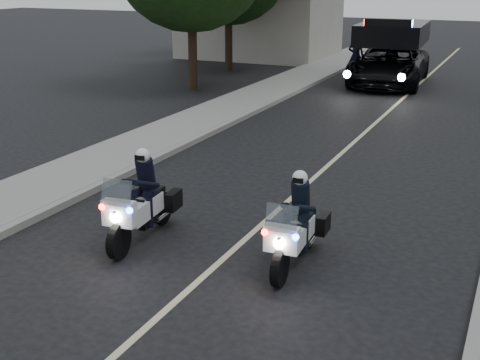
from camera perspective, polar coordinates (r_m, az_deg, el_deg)
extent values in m
plane|color=black|center=(9.64, -4.78, -10.07)|extent=(120.00, 120.00, 0.00)
cube|color=gray|center=(19.76, -0.83, 5.29)|extent=(0.20, 60.00, 0.15)
cube|color=gray|center=(20.25, -3.64, 5.59)|extent=(2.00, 60.00, 0.16)
cube|color=#BFB78C|center=(18.41, 10.77, 3.74)|extent=(0.12, 50.00, 0.01)
imported|color=black|center=(27.91, 13.41, 8.55)|extent=(3.28, 6.40, 3.03)
imported|color=black|center=(28.01, 10.45, 8.78)|extent=(0.79, 1.78, 0.90)
imported|color=black|center=(28.01, 10.45, 8.78)|extent=(0.70, 0.47, 1.91)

